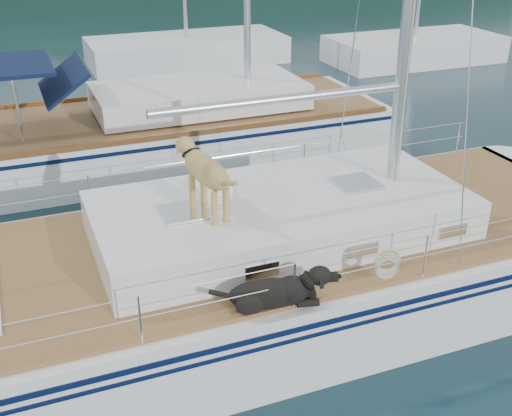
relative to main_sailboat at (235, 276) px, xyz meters
name	(u,v)px	position (x,y,z in m)	size (l,w,h in m)	color
ground	(230,316)	(-0.09, 0.01, -0.68)	(120.00, 120.00, 0.00)	black
main_sailboat	(235,276)	(0.00, 0.00, 0.00)	(12.00, 3.88, 14.01)	white
neighbor_sailboat	(156,135)	(0.45, 6.58, -0.05)	(11.00, 3.50, 13.30)	white
bg_boat_center	(187,50)	(3.91, 16.01, -0.23)	(7.20, 3.00, 11.65)	white
bg_boat_east	(414,49)	(11.91, 13.01, -0.22)	(6.40, 3.00, 11.65)	white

